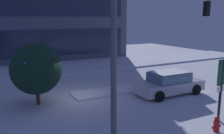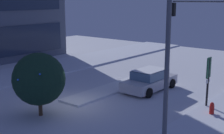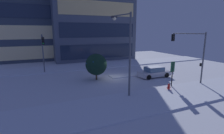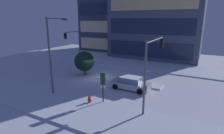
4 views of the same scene
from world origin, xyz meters
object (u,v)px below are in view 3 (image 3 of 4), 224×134
Objects in this scene: traffic_light_corner_near_right at (190,47)px; street_lamp_arched at (125,43)px; fire_hydrant at (169,87)px; decorated_tree_median at (96,65)px; traffic_light_corner_far_left at (43,47)px; parking_info_sign at (172,71)px; car_near at (154,72)px.

traffic_light_corner_near_right is 10.42m from street_lamp_arched.
traffic_light_corner_near_right reaches higher than fire_hydrant.
street_lamp_arched is 2.32× the size of decorated_tree_median.
street_lamp_arched is (7.14, -11.76, 1.13)m from traffic_light_corner_far_left.
decorated_tree_median is at bearing 128.75° from fire_hydrant.
fire_hydrant is 2.04m from parking_info_sign.
car_near is 4.86m from parking_info_sign.
street_lamp_arched is at bearing 86.48° from parking_info_sign.
street_lamp_arched is at bearing 169.02° from fire_hydrant.
decorated_tree_median is at bearing 49.23° from traffic_light_corner_far_left.
traffic_light_corner_far_left reaches higher than parking_info_sign.
decorated_tree_median is (6.25, -5.39, -2.08)m from traffic_light_corner_far_left.
parking_info_sign is at bearing 111.58° from traffic_light_corner_near_right.
street_lamp_arched is at bearing -82.04° from decorated_tree_median.
car_near is 9.49m from street_lamp_arched.
fire_hydrant is (-2.06, -5.36, -0.33)m from car_near.
parking_info_sign is (1.08, 0.76, 1.55)m from fire_hydrant.
traffic_light_corner_near_right is 7.06m from fire_hydrant.
fire_hydrant is at bearing -110.17° from car_near.
car_near is at bearing -13.61° from parking_info_sign.
traffic_light_corner_far_left is at bearing 139.23° from decorated_tree_median.
decorated_tree_median is (-5.89, 7.34, 1.69)m from fire_hydrant.
parking_info_sign is (13.22, -11.97, -2.22)m from traffic_light_corner_far_left.
fire_hydrant is at bearing 43.64° from traffic_light_corner_far_left.
fire_hydrant is (12.14, -12.73, -3.77)m from traffic_light_corner_far_left.
traffic_light_corner_far_left is (-17.42, 10.31, -0.24)m from traffic_light_corner_near_right.
decorated_tree_median is at bearing 166.90° from car_near.
traffic_light_corner_near_right is 12.43m from decorated_tree_median.
car_near is at bearing -14.00° from decorated_tree_median.
car_near is 5.70m from traffic_light_corner_near_right.
traffic_light_corner_far_left reaches higher than decorated_tree_median.
fire_hydrant is 9.57m from decorated_tree_median.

